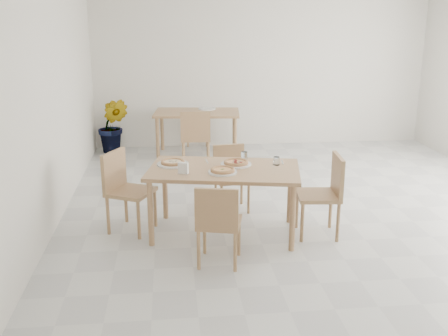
{
  "coord_description": "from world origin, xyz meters",
  "views": [
    {
      "loc": [
        -1.69,
        -5.87,
        2.34
      ],
      "look_at": [
        -1.12,
        -0.53,
        0.75
      ],
      "focal_mm": 42.0,
      "sensor_mm": 36.0,
      "label": 1
    }
  ],
  "objects": [
    {
      "name": "pizza_pepperoni",
      "position": [
        -0.97,
        -0.43,
        0.78
      ],
      "size": [
        0.29,
        0.29,
        0.03
      ],
      "rotation": [
        0.0,
        0.0,
        0.09
      ],
      "color": "tan",
      "rests_on": "plate_pepperoni"
    },
    {
      "name": "fork_a",
      "position": [
        -1.28,
        -0.25,
        0.75
      ],
      "size": [
        0.03,
        0.19,
        0.01
      ],
      "primitive_type": "cube",
      "rotation": [
        0.0,
        0.0,
        0.06
      ],
      "color": "silver",
      "rests_on": "main_table"
    },
    {
      "name": "second_table",
      "position": [
        -1.22,
        2.85,
        0.66
      ],
      "size": [
        1.49,
        0.95,
        0.75
      ],
      "rotation": [
        0.0,
        0.0,
        -0.1
      ],
      "color": "#A27E51",
      "rests_on": "ground"
    },
    {
      "name": "pizza_mushroom",
      "position": [
        -1.66,
        -0.35,
        0.78
      ],
      "size": [
        0.33,
        0.33,
        0.03
      ],
      "rotation": [
        0.0,
        0.0,
        0.31
      ],
      "color": "tan",
      "rests_on": "plate_mushroom"
    },
    {
      "name": "pizza_margherita",
      "position": [
        -1.15,
        -0.7,
        0.78
      ],
      "size": [
        0.28,
        0.28,
        0.03
      ],
      "rotation": [
        0.0,
        0.0,
        -0.12
      ],
      "color": "tan",
      "rests_on": "plate_margherita"
    },
    {
      "name": "fork_b",
      "position": [
        -0.45,
        -0.37,
        0.75
      ],
      "size": [
        0.04,
        0.19,
        0.01
      ],
      "primitive_type": "cube",
      "rotation": [
        0.0,
        0.0,
        -0.12
      ],
      "color": "silver",
      "rests_on": "main_table"
    },
    {
      "name": "plate_margherita",
      "position": [
        -1.15,
        -0.7,
        0.76
      ],
      "size": [
        0.3,
        0.3,
        0.02
      ],
      "primitive_type": "cylinder",
      "color": "white",
      "rests_on": "main_table"
    },
    {
      "name": "napkin_holder",
      "position": [
        -1.56,
        -0.71,
        0.81
      ],
      "size": [
        0.12,
        0.09,
        0.13
      ],
      "rotation": [
        0.0,
        0.0,
        -0.36
      ],
      "color": "silver",
      "rests_on": "main_table"
    },
    {
      "name": "chair_back_n",
      "position": [
        -1.18,
        3.66,
        0.47
      ],
      "size": [
        0.42,
        0.42,
        0.81
      ],
      "rotation": [
        0.0,
        0.0,
        -0.04
      ],
      "color": "#A27E51",
      "rests_on": "ground"
    },
    {
      "name": "chair_north",
      "position": [
        -0.95,
        0.25,
        0.46
      ],
      "size": [
        0.43,
        0.43,
        0.79
      ],
      "rotation": [
        0.0,
        0.0,
        0.12
      ],
      "color": "#A27E51",
      "rests_on": "ground"
    },
    {
      "name": "potted_plant",
      "position": [
        -2.65,
        3.15,
        0.48
      ],
      "size": [
        0.58,
        0.5,
        0.95
      ],
      "primitive_type": "imported",
      "rotation": [
        0.0,
        0.0,
        -0.15
      ],
      "color": "#336A20",
      "rests_on": "ground"
    },
    {
      "name": "tumbler_a",
      "position": [
        -0.53,
        -0.47,
        0.8
      ],
      "size": [
        0.07,
        0.07,
        0.09
      ],
      "primitive_type": "cylinder",
      "color": "white",
      "rests_on": "main_table"
    },
    {
      "name": "chair_south",
      "position": [
        -1.26,
        -1.31,
        0.48
      ],
      "size": [
        0.49,
        0.49,
        0.82
      ],
      "rotation": [
        0.0,
        0.0,
        2.91
      ],
      "color": "#A27E51",
      "rests_on": "ground"
    },
    {
      "name": "chair_back_s",
      "position": [
        -1.28,
        2.06,
        0.53
      ],
      "size": [
        0.48,
        0.48,
        0.92
      ],
      "rotation": [
        0.0,
        0.0,
        3.09
      ],
      "color": "#A27E51",
      "rests_on": "ground"
    },
    {
      "name": "plate_pepperoni",
      "position": [
        -0.97,
        -0.43,
        0.76
      ],
      "size": [
        0.34,
        0.34,
        0.02
      ],
      "primitive_type": "cylinder",
      "color": "white",
      "rests_on": "main_table"
    },
    {
      "name": "chair_west",
      "position": [
        -2.21,
        -0.31,
        0.52
      ],
      "size": [
        0.59,
        0.59,
        0.9
      ],
      "rotation": [
        0.0,
        0.0,
        1.11
      ],
      "color": "#A27E51",
      "rests_on": "ground"
    },
    {
      "name": "plate_empty",
      "position": [
        -1.03,
        3.05,
        0.76
      ],
      "size": [
        0.3,
        0.3,
        0.02
      ],
      "primitive_type": "cylinder",
      "color": "white",
      "rests_on": "second_table"
    },
    {
      "name": "chair_east",
      "position": [
        -0.03,
        -0.69,
        0.52
      ],
      "size": [
        0.48,
        0.48,
        0.9
      ],
      "rotation": [
        0.0,
        0.0,
        -1.66
      ],
      "color": "#A27E51",
      "rests_on": "ground"
    },
    {
      "name": "plate_mushroom",
      "position": [
        -1.66,
        -0.35,
        0.76
      ],
      "size": [
        0.35,
        0.35,
        0.02
      ],
      "primitive_type": "cylinder",
      "color": "white",
      "rests_on": "main_table"
    },
    {
      "name": "tumbler_b",
      "position": [
        -0.86,
        -0.24,
        0.8
      ],
      "size": [
        0.07,
        0.07,
        0.1
      ],
      "primitive_type": "cylinder",
      "color": "white",
      "rests_on": "main_table"
    },
    {
      "name": "main_table",
      "position": [
        -1.12,
        -0.53,
        0.67
      ],
      "size": [
        1.74,
        1.2,
        0.75
      ],
      "rotation": [
        0.0,
        0.0,
        -0.19
      ],
      "color": "tan",
      "rests_on": "ground"
    }
  ]
}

